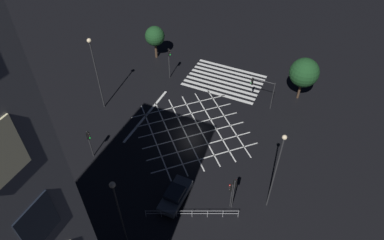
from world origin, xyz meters
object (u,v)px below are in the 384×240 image
at_px(traffic_light_sw_main, 261,87).
at_px(waiting_car, 175,195).
at_px(traffic_light_nw_cross, 234,188).
at_px(traffic_light_nw_main, 231,191).
at_px(street_tree_near, 155,36).
at_px(traffic_light_se_main, 169,58).
at_px(street_lamp_east, 118,206).
at_px(traffic_light_ne_main, 89,139).
at_px(street_tree_far, 304,73).
at_px(street_lamp_far, 277,166).
at_px(street_lamp_west, 94,62).

xyz_separation_m(traffic_light_sw_main, waiting_car, (3.21, 16.86, -2.31)).
bearing_deg(traffic_light_nw_cross, traffic_light_nw_main, 107.15).
distance_m(traffic_light_nw_cross, street_tree_near, 27.40).
bearing_deg(traffic_light_se_main, street_lamp_east, -71.30).
xyz_separation_m(traffic_light_nw_cross, traffic_light_ne_main, (15.71, 0.40, -0.20)).
distance_m(traffic_light_se_main, street_tree_near, 5.72).
xyz_separation_m(street_lamp_east, street_tree_far, (-9.18, -26.23, -1.92)).
bearing_deg(traffic_light_nw_cross, street_lamp_east, 136.36).
xyz_separation_m(traffic_light_nw_main, street_lamp_far, (-3.23, -1.59, 3.49)).
bearing_deg(street_lamp_far, street_lamp_east, 41.58).
bearing_deg(street_lamp_east, street_lamp_far, -138.42).
height_order(traffic_light_sw_main, waiting_car, traffic_light_sw_main).
relative_size(street_tree_near, waiting_car, 1.14).
xyz_separation_m(traffic_light_ne_main, street_lamp_east, (-8.71, 6.93, 3.19)).
bearing_deg(street_lamp_far, waiting_car, 20.61).
relative_size(traffic_light_nw_cross, traffic_light_nw_main, 1.19).
bearing_deg(street_lamp_east, traffic_light_se_main, -71.30).
xyz_separation_m(traffic_light_nw_main, traffic_light_sw_main, (1.76, -15.37, 0.55)).
bearing_deg(traffic_light_ne_main, street_lamp_far, 5.86).
distance_m(traffic_light_se_main, traffic_light_sw_main, 12.84).
relative_size(traffic_light_nw_cross, waiting_car, 0.93).
bearing_deg(street_lamp_far, traffic_light_se_main, -38.78).
relative_size(street_lamp_east, street_tree_near, 1.77).
xyz_separation_m(street_lamp_far, street_tree_far, (0.79, -17.38, -1.96)).
relative_size(traffic_light_sw_main, waiting_car, 0.92).
height_order(traffic_light_ne_main, waiting_car, traffic_light_ne_main).
bearing_deg(traffic_light_sw_main, street_lamp_west, 25.67).
bearing_deg(traffic_light_nw_cross, street_tree_near, 44.31).
distance_m(traffic_light_sw_main, street_lamp_far, 14.95).
relative_size(traffic_light_sw_main, street_lamp_far, 0.42).
xyz_separation_m(street_lamp_west, street_lamp_far, (-22.53, 5.35, -0.72)).
bearing_deg(traffic_light_ne_main, traffic_light_nw_cross, 1.47).
distance_m(traffic_light_nw_main, street_tree_near, 27.30).
distance_m(traffic_light_nw_main, street_lamp_east, 10.49).
relative_size(street_tree_near, street_tree_far, 0.86).
bearing_deg(street_lamp_east, traffic_light_nw_main, -132.90).
bearing_deg(traffic_light_se_main, traffic_light_sw_main, -2.39).
bearing_deg(traffic_light_nw_main, traffic_light_se_main, -47.48).
bearing_deg(traffic_light_ne_main, waiting_car, -6.34).
distance_m(traffic_light_se_main, waiting_car, 20.05).
bearing_deg(traffic_light_sw_main, street_tree_far, -139.37).
bearing_deg(street_tree_far, traffic_light_ne_main, 47.16).
bearing_deg(street_lamp_east, street_tree_far, -109.29).
bearing_deg(traffic_light_sw_main, traffic_light_se_main, -2.39).
relative_size(traffic_light_sw_main, traffic_light_ne_main, 1.07).
height_order(street_lamp_east, street_lamp_west, street_lamp_west).
height_order(traffic_light_ne_main, street_lamp_far, street_lamp_far).
xyz_separation_m(traffic_light_nw_main, street_lamp_west, (19.30, -6.95, 4.22)).
bearing_deg(traffic_light_se_main, traffic_light_nw_main, -47.48).
bearing_deg(street_tree_far, traffic_light_nw_main, 82.68).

